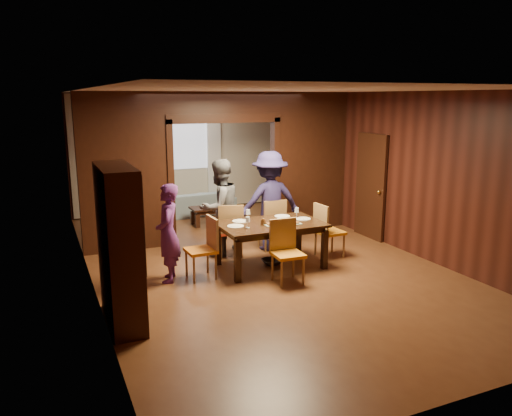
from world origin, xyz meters
name	(u,v)px	position (x,y,z in m)	size (l,w,h in m)	color
floor	(258,261)	(0.00, 0.00, 0.00)	(9.00, 9.00, 0.00)	#582F18
ceiling	(258,90)	(0.00, 0.00, 2.90)	(5.50, 9.00, 0.02)	silver
room_walls	(220,163)	(0.00, 1.89, 1.51)	(5.52, 9.01, 2.90)	black
person_purple	(168,233)	(-1.63, -0.30, 0.76)	(0.56, 0.37, 1.53)	#522161
person_grey	(220,208)	(-0.46, 0.62, 0.87)	(0.84, 0.66, 1.74)	#57585F
person_navy	(270,201)	(0.49, 0.55, 0.92)	(1.19, 0.68, 1.84)	#201A42
sofa	(195,203)	(0.05, 3.85, 0.28)	(1.91, 0.75, 0.56)	#859FAF
serving_bowl	(272,219)	(0.16, -0.26, 0.80)	(0.35, 0.35, 0.09)	black
dining_table	(271,245)	(0.08, -0.35, 0.38)	(1.71, 1.06, 0.76)	black
coffee_table	(209,216)	(0.05, 2.79, 0.20)	(0.80, 0.50, 0.40)	black
chair_left	(201,248)	(-1.15, -0.39, 0.48)	(0.44, 0.44, 0.97)	orange
chair_right	(330,230)	(1.29, -0.27, 0.48)	(0.44, 0.44, 0.97)	#C56F12
chair_far_l	(230,230)	(-0.32, 0.48, 0.48)	(0.44, 0.44, 0.97)	red
chair_far_r	(271,224)	(0.53, 0.56, 0.48)	(0.44, 0.44, 0.97)	#E05115
chair_near	(288,252)	(0.01, -1.12, 0.48)	(0.44, 0.44, 0.97)	orange
hutch	(119,246)	(-2.53, -1.50, 1.00)	(0.40, 1.20, 2.00)	black
door_right	(371,186)	(2.70, 0.50, 1.05)	(0.06, 0.90, 2.10)	black
window_far	(185,143)	(0.00, 4.44, 1.70)	(1.20, 0.03, 1.30)	silver
curtain_left	(155,162)	(-0.75, 4.40, 1.25)	(0.35, 0.06, 2.40)	white
curtain_right	(214,159)	(0.75, 4.40, 1.25)	(0.35, 0.06, 2.40)	white
plate_left	(235,226)	(-0.53, -0.33, 0.77)	(0.27, 0.27, 0.01)	white
plate_far_l	(240,221)	(-0.34, -0.05, 0.77)	(0.27, 0.27, 0.01)	white
plate_far_r	(282,216)	(0.46, -0.02, 0.77)	(0.27, 0.27, 0.01)	white
plate_right	(303,219)	(0.70, -0.33, 0.77)	(0.27, 0.27, 0.01)	silver
plate_near	(282,227)	(0.12, -0.69, 0.77)	(0.27, 0.27, 0.01)	silver
platter_a	(273,224)	(0.06, -0.49, 0.78)	(0.30, 0.20, 0.04)	gray
platter_b	(292,223)	(0.36, -0.57, 0.78)	(0.30, 0.20, 0.04)	gray
wineglass_left	(248,222)	(-0.39, -0.49, 0.85)	(0.08, 0.08, 0.18)	silver
wineglass_far	(248,215)	(-0.18, -0.01, 0.85)	(0.08, 0.08, 0.18)	silver
wineglass_right	(297,213)	(0.64, -0.21, 0.85)	(0.08, 0.08, 0.18)	white
tumbler	(279,223)	(0.10, -0.64, 0.83)	(0.07, 0.07, 0.14)	white
condiment_jar	(263,222)	(-0.08, -0.42, 0.82)	(0.08, 0.08, 0.11)	#482810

